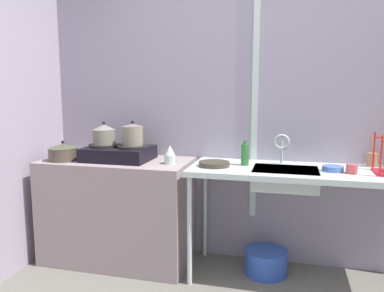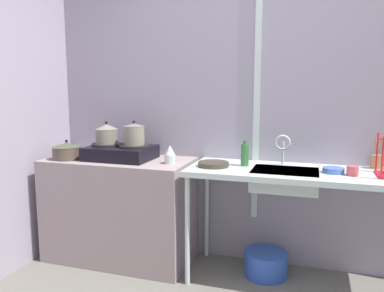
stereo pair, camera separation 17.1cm
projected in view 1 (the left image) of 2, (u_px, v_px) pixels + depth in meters
name	position (u px, v px, depth m)	size (l,w,h in m)	color
wall_back	(267.00, 110.00, 3.04)	(4.48, 0.10, 2.50)	#978EA1
wall_metal_strip	(255.00, 94.00, 2.99)	(0.05, 0.01, 2.00)	silver
counter_concrete	(118.00, 210.00, 3.12)	(1.19, 0.59, 0.85)	gray
counter_sink	(307.00, 178.00, 2.70)	(1.68, 0.59, 0.85)	silver
stove	(119.00, 153.00, 3.05)	(0.52, 0.40, 0.12)	black
pot_on_left_burner	(104.00, 134.00, 3.06)	(0.18, 0.18, 0.19)	gray
pot_on_right_burner	(133.00, 134.00, 3.00)	(0.17, 0.17, 0.20)	gray
pot_beside_stove	(63.00, 152.00, 3.03)	(0.23, 0.23, 0.16)	#4F4339
percolator	(170.00, 155.00, 2.89)	(0.08, 0.08, 0.14)	silver
sink_basin	(285.00, 178.00, 2.72)	(0.46, 0.34, 0.14)	silver
faucet	(282.00, 144.00, 2.85)	(0.12, 0.07, 0.23)	silver
frying_pan	(214.00, 164.00, 2.81)	(0.23, 0.23, 0.03)	#3B3329
cup_by_rack	(352.00, 169.00, 2.56)	(0.07, 0.07, 0.06)	#C84A4E
small_bowl_on_drainboard	(333.00, 169.00, 2.64)	(0.14, 0.14, 0.04)	#4769B8
bottle_by_sink	(245.00, 154.00, 2.84)	(0.06, 0.06, 0.19)	#317037
utensil_jar	(372.00, 159.00, 2.80)	(0.07, 0.07, 0.22)	#A26E4B
bucket_on_floor	(266.00, 262.00, 2.92)	(0.33, 0.33, 0.19)	#2D51B5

